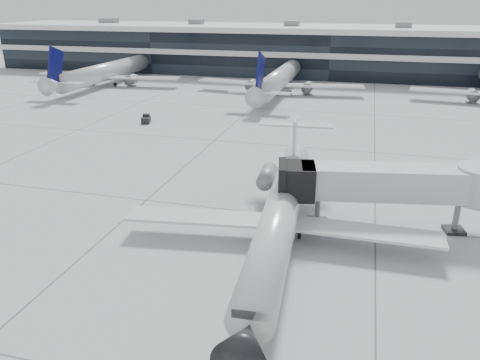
% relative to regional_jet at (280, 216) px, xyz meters
% --- Properties ---
extents(ground, '(220.00, 220.00, 0.00)m').
position_rel_regional_jet_xyz_m(ground, '(-3.04, 4.80, -2.28)').
color(ground, '#9C9C9F').
rests_on(ground, ground).
extents(terminal, '(170.00, 22.00, 10.00)m').
position_rel_regional_jet_xyz_m(terminal, '(-3.04, 86.80, 2.72)').
color(terminal, black).
rests_on(terminal, ground).
extents(bg_jet_left, '(32.00, 40.00, 9.60)m').
position_rel_regional_jet_xyz_m(bg_jet_left, '(-48.04, 59.80, -2.28)').
color(bg_jet_left, silver).
rests_on(bg_jet_left, ground).
extents(bg_jet_center, '(32.00, 40.00, 9.60)m').
position_rel_regional_jet_xyz_m(bg_jet_center, '(-11.04, 59.80, -2.28)').
color(bg_jet_center, silver).
rests_on(bg_jet_center, ground).
extents(regional_jet, '(23.15, 28.91, 6.67)m').
position_rel_regional_jet_xyz_m(regional_jet, '(0.00, 0.00, 0.00)').
color(regional_jet, silver).
rests_on(regional_jet, ground).
extents(jet_bridge, '(16.69, 5.99, 5.37)m').
position_rel_regional_jet_xyz_m(jet_bridge, '(8.37, 4.57, 1.63)').
color(jet_bridge, '#ADAFB2').
rests_on(jet_bridge, ground).
extents(traffic_cone, '(0.46, 0.46, 0.57)m').
position_rel_regional_jet_xyz_m(traffic_cone, '(-2.64, 13.53, -2.01)').
color(traffic_cone, '#FF590D').
rests_on(traffic_cone, ground).
extents(far_tug, '(1.66, 2.20, 1.25)m').
position_rel_regional_jet_xyz_m(far_tug, '(-25.64, 31.04, -1.72)').
color(far_tug, black).
rests_on(far_tug, ground).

